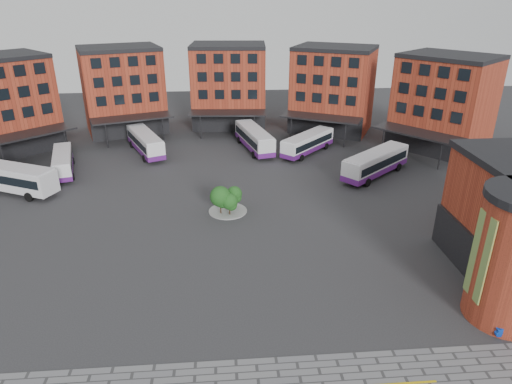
{
  "coord_description": "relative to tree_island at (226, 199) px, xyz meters",
  "views": [
    {
      "loc": [
        1.46,
        -35.1,
        23.51
      ],
      "look_at": [
        4.96,
        8.3,
        4.0
      ],
      "focal_mm": 32.0,
      "sensor_mm": 36.0,
      "label": 1
    }
  ],
  "objects": [
    {
      "name": "bus_e",
      "position": [
        12.95,
        19.74,
        -0.09
      ],
      "size": [
        9.49,
        9.78,
        3.12
      ],
      "rotation": [
        0.0,
        0.0,
        -0.76
      ],
      "color": "white",
      "rests_on": "ground"
    },
    {
      "name": "bus_d",
      "position": [
        4.85,
        22.18,
        0.06
      ],
      "size": [
        5.6,
        12.42,
        3.41
      ],
      "rotation": [
        0.0,
        0.0,
        0.24
      ],
      "color": "silver",
      "rests_on": "ground"
    },
    {
      "name": "bus_c",
      "position": [
        -12.05,
        21.77,
        0.01
      ],
      "size": [
        7.19,
        11.88,
        3.32
      ],
      "rotation": [
        0.0,
        0.0,
        0.41
      ],
      "color": "white",
      "rests_on": "ground"
    },
    {
      "name": "bus_a",
      "position": [
        -26.72,
        8.1,
        0.33
      ],
      "size": [
        12.65,
        7.95,
        3.57
      ],
      "rotation": [
        0.0,
        0.0,
        1.13
      ],
      "color": "silver",
      "rests_on": "ground"
    },
    {
      "name": "tree_island",
      "position": [
        0.0,
        0.0,
        0.0
      ],
      "size": [
        4.4,
        4.4,
        3.37
      ],
      "color": "gray",
      "rests_on": "ground"
    },
    {
      "name": "ground",
      "position": [
        -1.87,
        -11.55,
        -1.78
      ],
      "size": [
        160.0,
        160.0,
        0.0
      ],
      "primitive_type": "plane",
      "color": "#28282B",
      "rests_on": "ground"
    },
    {
      "name": "main_building",
      "position": [
        -6.65,
        26.69,
        5.44
      ],
      "size": [
        94.14,
        42.48,
        14.6
      ],
      "color": "#993721",
      "rests_on": "ground"
    },
    {
      "name": "bus_b",
      "position": [
        -22.28,
        14.43,
        -0.22
      ],
      "size": [
        4.98,
        10.49,
        2.88
      ],
      "rotation": [
        0.0,
        0.0,
        0.27
      ],
      "color": "white",
      "rests_on": "ground"
    },
    {
      "name": "bus_f",
      "position": [
        20.44,
        9.84,
        0.09
      ],
      "size": [
        11.19,
        10.05,
        3.45
      ],
      "rotation": [
        0.0,
        0.0,
        -0.87
      ],
      "color": "silver",
      "rests_on": "ground"
    }
  ]
}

